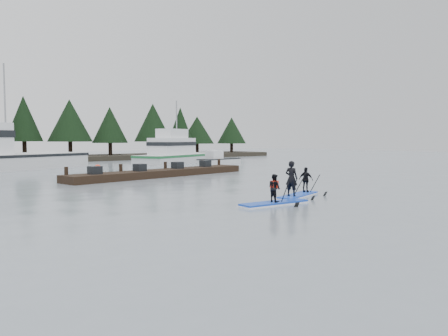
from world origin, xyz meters
TOP-DOWN VIEW (x-y plane):
  - ground at (0.00, 0.00)m, footprint 160.00×160.00m
  - far_shore at (0.00, 42.00)m, footprint 70.00×8.00m
  - treeline at (0.00, 42.00)m, footprint 60.00×4.00m
  - fishing_boat_medium at (11.99, 29.07)m, footprint 13.16×8.44m
  - skiff at (13.79, 23.78)m, footprint 5.56×2.58m
  - floating_dock at (1.15, 14.52)m, footprint 15.16×4.42m
  - buoy_b at (0.07, 23.52)m, footprint 0.64×0.64m
  - buoy_c at (14.80, 24.87)m, footprint 0.56×0.56m
  - paddleboard_solo at (-2.34, -0.17)m, footprint 3.21×1.16m
  - paddleboard_duo at (0.36, 0.91)m, footprint 3.21×1.68m

SIDE VIEW (x-z plane):
  - ground at x=0.00m, z-range 0.00..0.00m
  - treeline at x=0.00m, z-range -4.00..4.00m
  - buoy_b at x=0.07m, z-range -0.32..0.32m
  - buoy_c at x=14.80m, z-range -0.28..0.28m
  - floating_dock at x=1.15m, z-range 0.00..0.50m
  - far_shore at x=0.00m, z-range 0.00..0.60m
  - skiff at x=13.79m, z-range 0.00..0.62m
  - paddleboard_solo at x=-2.34m, z-range -0.50..1.27m
  - fishing_boat_medium at x=11.99m, z-range -3.38..4.46m
  - paddleboard_duo at x=0.36m, z-range -0.49..1.71m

